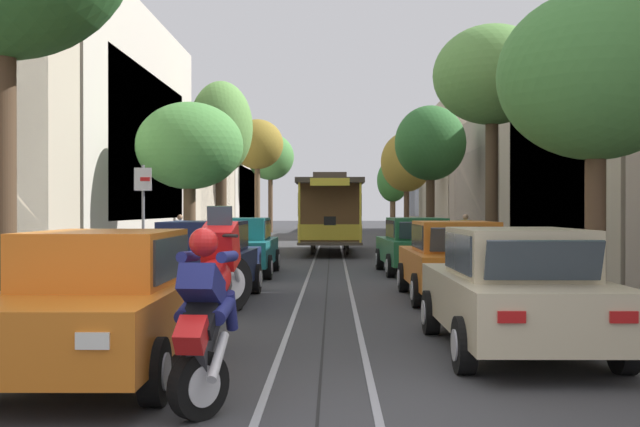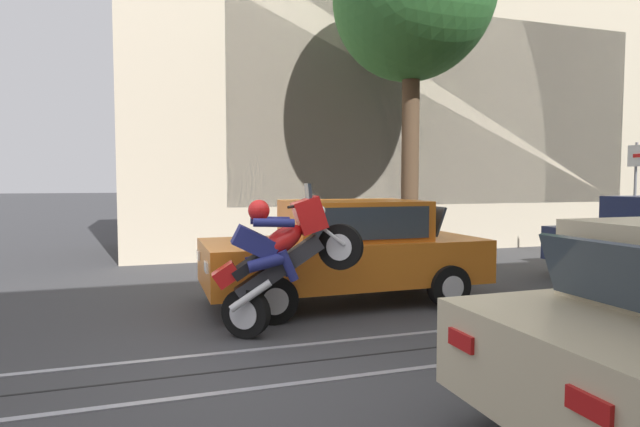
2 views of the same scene
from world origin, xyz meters
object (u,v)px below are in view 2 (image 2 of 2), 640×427
(parked_car_orange_near_left, at_px, (346,251))
(street_sign_post, at_px, (635,189))
(pedestrian_crossing_far, at_px, (406,221))
(motorcycle_with_rider, at_px, (278,256))

(parked_car_orange_near_left, bearing_deg, street_sign_post, 100.81)
(pedestrian_crossing_far, bearing_deg, motorcycle_with_rider, -39.68)
(parked_car_orange_near_left, bearing_deg, motorcycle_with_rider, -44.95)
(motorcycle_with_rider, distance_m, pedestrian_crossing_far, 7.16)
(motorcycle_with_rider, xyz_separation_m, pedestrian_crossing_far, (-5.51, 4.57, -0.08))
(parked_car_orange_near_left, relative_size, street_sign_post, 1.59)
(parked_car_orange_near_left, relative_size, motorcycle_with_rider, 2.36)
(street_sign_post, bearing_deg, parked_car_orange_near_left, -79.19)
(parked_car_orange_near_left, height_order, motorcycle_with_rider, motorcycle_with_rider)
(parked_car_orange_near_left, height_order, pedestrian_crossing_far, pedestrian_crossing_far)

